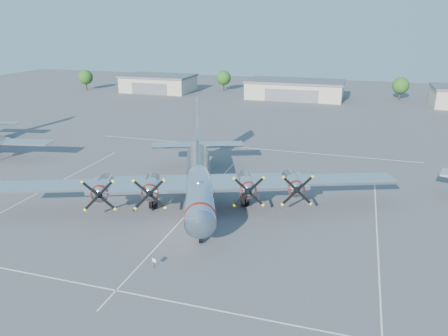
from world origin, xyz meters
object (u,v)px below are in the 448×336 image
(main_bomber_b29, at_px, (199,200))
(tree_east, at_px, (401,86))
(info_placard, at_px, (154,261))
(hangar_west, at_px, (159,83))
(tree_far_west, at_px, (86,77))
(tree_west, at_px, (224,78))
(hangar_center, at_px, (295,89))

(main_bomber_b29, bearing_deg, tree_east, 50.25)
(main_bomber_b29, relative_size, info_placard, 52.28)
(hangar_west, height_order, tree_east, tree_east)
(tree_far_west, bearing_deg, tree_west, 14.93)
(info_placard, bearing_deg, tree_east, 95.07)
(tree_east, height_order, info_placard, tree_east)
(main_bomber_b29, bearing_deg, hangar_west, 97.40)
(hangar_center, xyz_separation_m, info_placard, (1.53, -99.55, -2.05))
(tree_east, bearing_deg, info_placard, -105.09)
(hangar_west, relative_size, hangar_center, 0.79)
(hangar_center, xyz_separation_m, tree_far_west, (-70.00, -3.96, 1.51))
(hangar_west, height_order, tree_west, tree_west)
(tree_far_west, distance_m, tree_east, 100.50)
(tree_far_west, xyz_separation_m, tree_west, (45.00, 12.00, 0.00))
(hangar_west, bearing_deg, tree_far_west, -170.99)
(tree_far_west, xyz_separation_m, tree_east, (100.00, 10.00, 0.00))
(tree_east, bearing_deg, main_bomber_b29, -108.69)
(hangar_west, distance_m, tree_west, 21.61)
(tree_far_west, relative_size, tree_east, 1.00)
(tree_far_west, relative_size, info_placard, 7.09)
(hangar_west, distance_m, tree_east, 75.26)
(hangar_west, distance_m, main_bomber_b29, 94.31)
(hangar_center, distance_m, tree_east, 30.64)
(hangar_center, distance_m, info_placard, 99.58)
(hangar_center, relative_size, tree_west, 4.31)
(hangar_west, distance_m, hangar_center, 45.00)
(hangar_center, relative_size, tree_east, 4.31)
(hangar_west, xyz_separation_m, tree_far_west, (-25.00, -3.96, 1.51))
(info_placard, bearing_deg, hangar_center, 111.04)
(hangar_center, bearing_deg, tree_west, 162.18)
(tree_west, height_order, info_placard, tree_west)
(tree_west, height_order, main_bomber_b29, tree_west)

